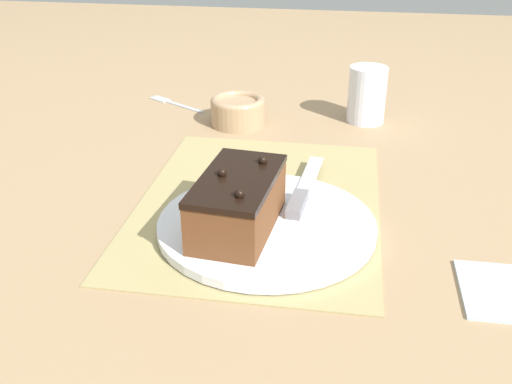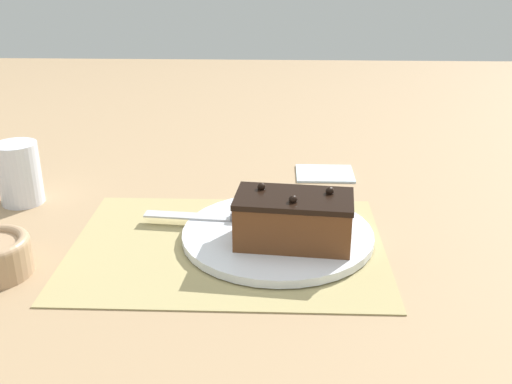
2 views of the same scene
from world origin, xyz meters
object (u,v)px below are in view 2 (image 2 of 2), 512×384
(drinking_glass, at_px, (19,173))
(serving_knife, at_px, (230,216))
(chocolate_cake, at_px, (294,219))
(cake_plate, at_px, (278,235))

(drinking_glass, bearing_deg, serving_knife, -13.73)
(chocolate_cake, bearing_deg, serving_knife, 142.87)
(serving_knife, height_order, drinking_glass, drinking_glass)
(cake_plate, bearing_deg, chocolate_cake, -57.00)
(cake_plate, bearing_deg, serving_knife, 152.36)
(cake_plate, relative_size, chocolate_cake, 1.65)
(drinking_glass, bearing_deg, chocolate_cake, -19.35)
(serving_knife, bearing_deg, chocolate_cake, -121.96)
(chocolate_cake, xyz_separation_m, serving_knife, (-0.10, 0.07, -0.03))
(serving_knife, distance_m, drinking_glass, 0.38)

